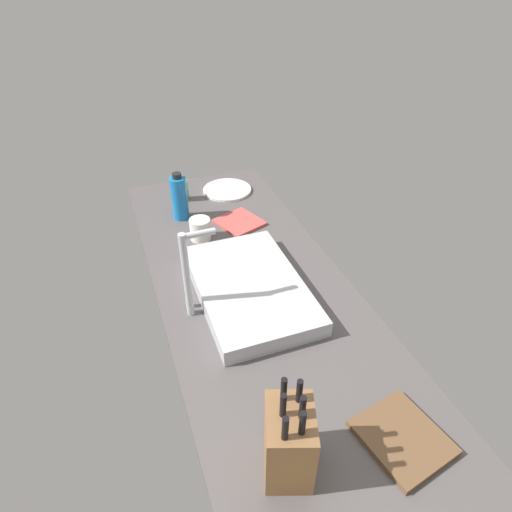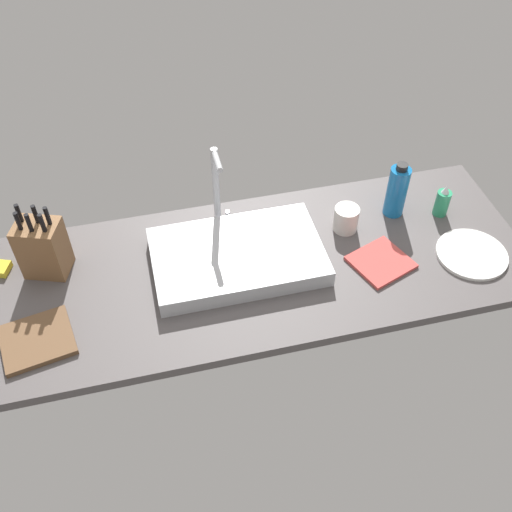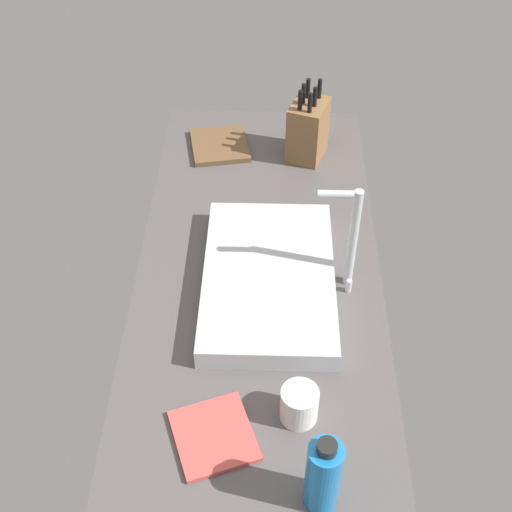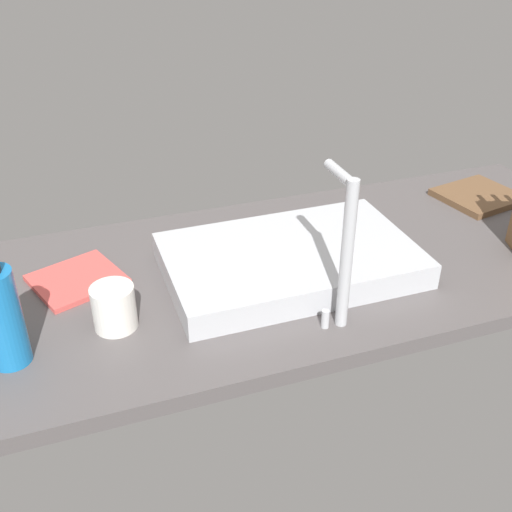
# 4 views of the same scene
# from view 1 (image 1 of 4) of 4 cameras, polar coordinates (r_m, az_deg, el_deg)

# --- Properties ---
(countertop_slab) EXTENTS (1.84, 0.67, 0.04)m
(countertop_slab) POSITION_cam_1_polar(r_m,az_deg,el_deg) (1.56, -0.51, -4.20)
(countertop_slab) COLOR #514C4C
(countertop_slab) RESTS_ON ground
(sink_basin) EXTENTS (0.56, 0.35, 0.06)m
(sink_basin) POSITION_cam_1_polar(r_m,az_deg,el_deg) (1.49, -0.89, -4.25)
(sink_basin) COLOR #B7BABF
(sink_basin) RESTS_ON countertop_slab
(faucet) EXTENTS (0.06, 0.11, 0.31)m
(faucet) POSITION_cam_1_polar(r_m,az_deg,el_deg) (1.34, -8.94, -1.93)
(faucet) COLOR #B7BABF
(faucet) RESTS_ON countertop_slab
(knife_block) EXTENTS (0.16, 0.15, 0.26)m
(knife_block) POSITION_cam_1_polar(r_m,az_deg,el_deg) (1.04, 4.41, -23.38)
(knife_block) COLOR brown
(knife_block) RESTS_ON countertop_slab
(cutting_board) EXTENTS (0.23, 0.22, 0.02)m
(cutting_board) POSITION_cam_1_polar(r_m,az_deg,el_deg) (1.20, 18.85, -21.85)
(cutting_board) COLOR brown
(cutting_board) RESTS_ON countertop_slab
(soap_bottle) EXTENTS (0.05, 0.05, 0.13)m
(soap_bottle) POSITION_cam_1_polar(r_m,az_deg,el_deg) (2.08, -9.68, 8.72)
(soap_bottle) COLOR #2D9966
(soap_bottle) RESTS_ON countertop_slab
(water_bottle) EXTENTS (0.07, 0.07, 0.21)m
(water_bottle) POSITION_cam_1_polar(r_m,az_deg,el_deg) (1.91, -10.15, 7.65)
(water_bottle) COLOR #1970B7
(water_bottle) RESTS_ON countertop_slab
(dinner_plate) EXTENTS (0.24, 0.24, 0.01)m
(dinner_plate) POSITION_cam_1_polar(r_m,az_deg,el_deg) (2.16, -3.85, 8.76)
(dinner_plate) COLOR white
(dinner_plate) RESTS_ON countertop_slab
(dish_towel) EXTENTS (0.23, 0.22, 0.01)m
(dish_towel) POSITION_cam_1_polar(r_m,az_deg,el_deg) (1.89, -2.21, 4.52)
(dish_towel) COLOR #CC4C47
(dish_towel) RESTS_ON countertop_slab
(coffee_mug) EXTENTS (0.09, 0.09, 0.09)m
(coffee_mug) POSITION_cam_1_polar(r_m,az_deg,el_deg) (1.78, -7.42, 3.55)
(coffee_mug) COLOR silver
(coffee_mug) RESTS_ON countertop_slab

